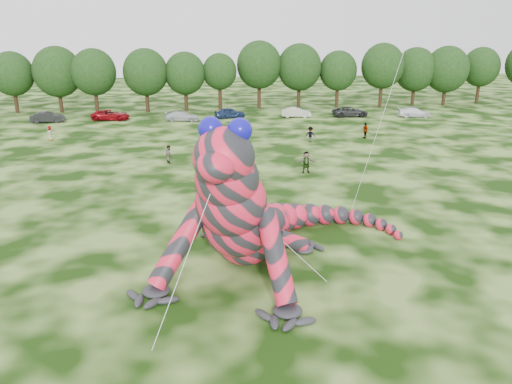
{
  "coord_description": "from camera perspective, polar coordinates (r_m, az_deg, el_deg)",
  "views": [
    {
      "loc": [
        -4.17,
        -21.25,
        11.6
      ],
      "look_at": [
        -0.92,
        2.26,
        4.0
      ],
      "focal_mm": 35.0,
      "sensor_mm": 36.0,
      "label": 1
    }
  ],
  "objects": [
    {
      "name": "car_1",
      "position": [
        73.59,
        -22.71,
        7.89
      ],
      "size": [
        4.51,
        1.86,
        1.45
      ],
      "primitive_type": "imported",
      "rotation": [
        0.0,
        0.0,
        1.65
      ],
      "color": "black",
      "rests_on": "ground"
    },
    {
      "name": "tree_5",
      "position": [
        82.18,
        -21.68,
        11.86
      ],
      "size": [
        7.16,
        6.44,
        9.8
      ],
      "primitive_type": null,
      "color": "black",
      "rests_on": "ground"
    },
    {
      "name": "car_2",
      "position": [
        72.77,
        -16.26,
        8.45
      ],
      "size": [
        5.47,
        3.09,
        1.44
      ],
      "primitive_type": "imported",
      "rotation": [
        0.0,
        0.0,
        1.43
      ],
      "color": "maroon",
      "rests_on": "ground"
    },
    {
      "name": "car_7",
      "position": [
        76.15,
        17.61,
        8.68
      ],
      "size": [
        4.86,
        2.51,
        1.35
      ],
      "primitive_type": "imported",
      "rotation": [
        0.0,
        0.0,
        1.43
      ],
      "color": "white",
      "rests_on": "ground"
    },
    {
      "name": "car_6",
      "position": [
        74.18,
        10.74,
        9.0
      ],
      "size": [
        5.13,
        2.42,
        1.42
      ],
      "primitive_type": "imported",
      "rotation": [
        0.0,
        0.0,
        1.56
      ],
      "color": "#272729",
      "rests_on": "ground"
    },
    {
      "name": "spectator_1",
      "position": [
        47.13,
        -9.91,
        4.29
      ],
      "size": [
        0.94,
        1.02,
        1.68
      ],
      "primitive_type": "imported",
      "rotation": [
        0.0,
        0.0,
        2.03
      ],
      "color": "gray",
      "rests_on": "ground"
    },
    {
      "name": "spectator_2",
      "position": [
        55.81,
        6.23,
        6.55
      ],
      "size": [
        1.24,
        0.92,
        1.72
      ],
      "primitive_type": "imported",
      "rotation": [
        0.0,
        0.0,
        2.87
      ],
      "color": "gray",
      "rests_on": "ground"
    },
    {
      "name": "tree_11",
      "position": [
        81.72,
        4.96,
        13.08
      ],
      "size": [
        7.01,
        6.31,
        10.07
      ],
      "primitive_type": null,
      "color": "black",
      "rests_on": "ground"
    },
    {
      "name": "tree_6",
      "position": [
        79.37,
        -17.97,
        11.96
      ],
      "size": [
        6.52,
        5.86,
        9.49
      ],
      "primitive_type": null,
      "color": "black",
      "rests_on": "ground"
    },
    {
      "name": "spectator_4",
      "position": [
        60.99,
        -22.5,
        6.23
      ],
      "size": [
        0.89,
        0.96,
        1.65
      ],
      "primitive_type": "imported",
      "rotation": [
        0.0,
        0.0,
        5.33
      ],
      "color": "gray",
      "rests_on": "ground"
    },
    {
      "name": "tree_9",
      "position": [
        79.11,
        -4.16,
        12.44
      ],
      "size": [
        5.27,
        4.74,
        8.68
      ],
      "primitive_type": null,
      "color": "black",
      "rests_on": "ground"
    },
    {
      "name": "tree_4",
      "position": [
        84.22,
        -25.99,
        11.19
      ],
      "size": [
        6.22,
        5.6,
        9.06
      ],
      "primitive_type": null,
      "color": "black",
      "rests_on": "ground"
    },
    {
      "name": "tree_8",
      "position": [
        78.56,
        -8.08,
        12.37
      ],
      "size": [
        6.14,
        5.53,
        8.94
      ],
      "primitive_type": null,
      "color": "black",
      "rests_on": "ground"
    },
    {
      "name": "tree_12",
      "position": [
        82.92,
        9.33,
        12.6
      ],
      "size": [
        5.99,
        5.39,
        8.97
      ],
      "primitive_type": null,
      "color": "black",
      "rests_on": "ground"
    },
    {
      "name": "spectator_5",
      "position": [
        43.33,
        5.75,
        3.41
      ],
      "size": [
        1.77,
        0.68,
        1.87
      ],
      "primitive_type": "imported",
      "rotation": [
        0.0,
        0.0,
        6.21
      ],
      "color": "gray",
      "rests_on": "ground"
    },
    {
      "name": "tree_10",
      "position": [
        80.91,
        0.37,
        13.25
      ],
      "size": [
        7.09,
        6.38,
        10.5
      ],
      "primitive_type": null,
      "color": "black",
      "rests_on": "ground"
    },
    {
      "name": "car_3",
      "position": [
        70.07,
        -8.42,
        8.57
      ],
      "size": [
        4.75,
        2.56,
        1.31
      ],
      "primitive_type": "imported",
      "rotation": [
        0.0,
        0.0,
        1.4
      ],
      "color": "#B5BCC0",
      "rests_on": "ground"
    },
    {
      "name": "inflatable_gecko",
      "position": [
        25.83,
        -0.5,
        0.92
      ],
      "size": [
        19.38,
        20.7,
        8.24
      ],
      "primitive_type": null,
      "rotation": [
        0.0,
        0.0,
        -0.42
      ],
      "color": "red",
      "rests_on": "ground"
    },
    {
      "name": "tree_7",
      "position": [
        78.58,
        -12.46,
        12.33
      ],
      "size": [
        6.68,
        6.01,
        9.48
      ],
      "primitive_type": null,
      "color": "black",
      "rests_on": "ground"
    },
    {
      "name": "tree_16",
      "position": [
        94.92,
        24.22,
        12.06
      ],
      "size": [
        6.26,
        5.63,
        9.37
      ],
      "primitive_type": null,
      "color": "black",
      "rests_on": "ground"
    },
    {
      "name": "spectator_3",
      "position": [
        59.02,
        12.37,
        6.88
      ],
      "size": [
        0.67,
        1.11,
        1.77
      ],
      "primitive_type": "imported",
      "rotation": [
        0.0,
        0.0,
        4.96
      ],
      "color": "gray",
      "rests_on": "ground"
    },
    {
      "name": "tree_14",
      "position": [
        88.66,
        17.69,
        12.47
      ],
      "size": [
        6.82,
        6.14,
        9.4
      ],
      "primitive_type": null,
      "color": "black",
      "rests_on": "ground"
    },
    {
      "name": "car_5",
      "position": [
        72.71,
        4.62,
        9.07
      ],
      "size": [
        4.44,
        2.14,
        1.4
      ],
      "primitive_type": "imported",
      "rotation": [
        0.0,
        0.0,
        1.41
      ],
      "color": "#BCB6AD",
      "rests_on": "ground"
    },
    {
      "name": "tree_13",
      "position": [
        84.65,
        14.2,
        12.8
      ],
      "size": [
        6.83,
        6.15,
        10.13
      ],
      "primitive_type": null,
      "color": "black",
      "rests_on": "ground"
    },
    {
      "name": "ground",
      "position": [
        24.57,
        2.89,
        -10.45
      ],
      "size": [
        240.0,
        240.0,
        0.0
      ],
      "primitive_type": "plane",
      "color": "#16330A",
      "rests_on": "ground"
    },
    {
      "name": "tree_15",
      "position": [
        90.05,
        20.91,
        12.3
      ],
      "size": [
        7.17,
        6.45,
        9.63
      ],
      "primitive_type": null,
      "color": "black",
      "rests_on": "ground"
    },
    {
      "name": "car_4",
      "position": [
        71.9,
        -3.02,
        9.03
      ],
      "size": [
        4.58,
        2.57,
        1.47
      ],
      "primitive_type": "imported",
      "rotation": [
        0.0,
        0.0,
        1.77
      ],
      "color": "navy",
      "rests_on": "ground"
    }
  ]
}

